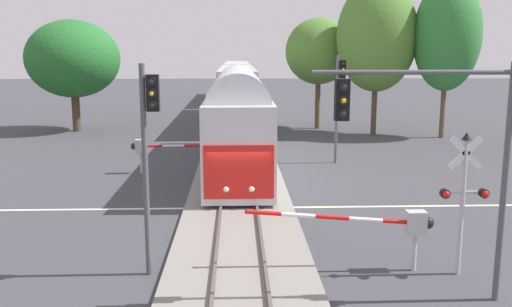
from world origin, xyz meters
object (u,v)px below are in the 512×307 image
at_px(crossing_gate_near, 396,224).
at_px(pine_left_background, 73,59).
at_px(crossing_signal_mast, 464,189).
at_px(traffic_signal_near_right, 454,123).
at_px(commuter_train, 237,92).
at_px(traffic_signal_median, 149,137).
at_px(crossing_gate_far, 155,147).
at_px(traffic_signal_far_side, 339,92).
at_px(elm_centre_background, 319,51).
at_px(maple_right_background, 447,35).
at_px(oak_far_right, 377,37).

height_order(crossing_gate_near, pine_left_background, pine_left_background).
relative_size(crossing_gate_near, crossing_signal_mast, 1.32).
relative_size(traffic_signal_near_right, pine_left_background, 0.69).
distance_m(commuter_train, traffic_signal_median, 35.37).
xyz_separation_m(crossing_gate_far, pine_left_background, (-8.60, 15.97, 4.35)).
xyz_separation_m(traffic_signal_far_side, elm_centre_background, (0.94, 14.57, 2.23)).
bearing_deg(maple_right_background, traffic_signal_far_side, -135.85).
bearing_deg(traffic_signal_median, pine_left_background, 109.50).
relative_size(traffic_signal_median, pine_left_background, 0.68).
bearing_deg(crossing_gate_near, crossing_gate_far, 123.33).
xyz_separation_m(commuter_train, traffic_signal_near_right, (5.20, -37.26, 1.89)).
relative_size(crossing_signal_mast, oak_far_right, 0.36).
xyz_separation_m(crossing_gate_near, maple_right_background, (10.67, 25.06, 6.06)).
distance_m(commuter_train, maple_right_background, 18.89).
distance_m(pine_left_background, maple_right_background, 28.55).
bearing_deg(crossing_signal_mast, traffic_signal_near_right, -122.41).
xyz_separation_m(commuter_train, pine_left_background, (-12.95, -5.75, 3.01)).
bearing_deg(crossing_gate_far, traffic_signal_far_side, 13.26).
height_order(traffic_signal_near_right, oak_far_right, oak_far_right).
bearing_deg(pine_left_background, crossing_gate_near, -59.33).
distance_m(traffic_signal_median, pine_left_background, 31.35).
height_order(commuter_train, traffic_signal_near_right, traffic_signal_near_right).
distance_m(crossing_signal_mast, crossing_gate_far, 17.50).
height_order(crossing_gate_far, elm_centre_background, elm_centre_background).
relative_size(commuter_train, crossing_gate_far, 9.99).
relative_size(commuter_train, pine_left_background, 7.10).
relative_size(commuter_train, elm_centre_background, 6.92).
bearing_deg(traffic_signal_median, crossing_gate_near, 0.30).
height_order(traffic_signal_far_side, elm_centre_background, elm_centre_background).
xyz_separation_m(crossing_gate_near, crossing_gate_far, (-8.88, 13.50, -0.04)).
bearing_deg(traffic_signal_median, maple_right_background, 54.80).
relative_size(pine_left_background, elm_centre_background, 0.97).
bearing_deg(oak_far_right, elm_centre_background, 136.17).
relative_size(oak_far_right, elm_centre_background, 1.28).
distance_m(crossing_gate_near, pine_left_background, 34.53).
relative_size(traffic_signal_far_side, traffic_signal_near_right, 1.01).
xyz_separation_m(traffic_signal_median, maple_right_background, (17.70, 25.09, 3.47)).
height_order(traffic_signal_far_side, maple_right_background, maple_right_background).
distance_m(crossing_gate_near, traffic_signal_far_side, 16.15).
bearing_deg(oak_far_right, traffic_signal_far_side, -113.57).
xyz_separation_m(crossing_signal_mast, maple_right_background, (8.92, 25.41, 4.96)).
relative_size(traffic_signal_far_side, elm_centre_background, 0.68).
bearing_deg(traffic_signal_far_side, traffic_signal_near_right, -91.71).
xyz_separation_m(crossing_gate_near, elm_centre_background, (2.15, 30.45, 4.90)).
xyz_separation_m(crossing_gate_far, traffic_signal_far_side, (10.09, 2.38, 2.71)).
height_order(crossing_gate_near, crossing_gate_far, crossing_gate_near).
height_order(crossing_gate_far, maple_right_background, maple_right_background).
xyz_separation_m(traffic_signal_median, pine_left_background, (-10.45, 29.50, 1.73)).
bearing_deg(elm_centre_background, commuter_train, 144.48).
bearing_deg(elm_centre_background, maple_right_background, -32.34).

